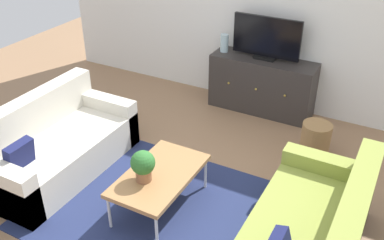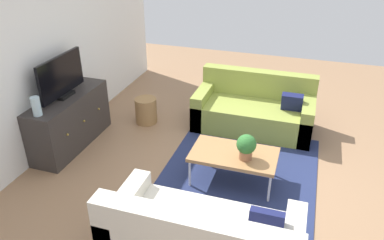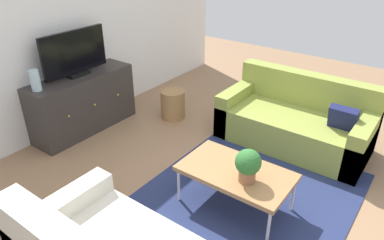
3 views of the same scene
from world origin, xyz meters
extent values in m
plane|color=#997251|center=(0.00, 0.00, 0.00)|extent=(10.00, 10.00, 0.00)
cube|color=white|center=(0.00, 2.55, 1.35)|extent=(6.40, 0.12, 2.70)
cube|color=navy|center=(0.00, -0.15, 0.01)|extent=(2.50, 1.90, 0.01)
cube|color=beige|center=(-1.35, 0.69, 0.29)|extent=(0.88, 0.18, 0.57)
cube|color=#191E4C|center=(-1.30, -0.65, 0.54)|extent=(0.15, 0.30, 0.31)
cube|color=olive|center=(1.35, -0.10, 0.21)|extent=(0.88, 1.75, 0.42)
cube|color=olive|center=(1.69, -0.10, 0.41)|extent=(0.20, 1.75, 0.82)
cube|color=olive|center=(1.35, 0.69, 0.29)|extent=(0.88, 0.18, 0.57)
cube|color=olive|center=(1.35, -0.89, 0.29)|extent=(0.88, 0.18, 0.57)
cube|color=#191E4C|center=(1.30, -0.65, 0.54)|extent=(0.18, 0.30, 0.32)
cube|color=#A37547|center=(-0.06, -0.10, 0.39)|extent=(0.60, 1.03, 0.04)
cylinder|color=silver|center=(-0.32, -0.58, 0.18)|extent=(0.03, 0.03, 0.37)
cylinder|color=silver|center=(0.20, -0.58, 0.18)|extent=(0.03, 0.03, 0.37)
cylinder|color=silver|center=(-0.32, 0.37, 0.18)|extent=(0.03, 0.03, 0.37)
cylinder|color=silver|center=(0.20, 0.37, 0.18)|extent=(0.03, 0.03, 0.37)
cylinder|color=#936042|center=(-0.13, -0.25, 0.47)|extent=(0.15, 0.15, 0.11)
sphere|color=#2D6B2D|center=(-0.13, -0.25, 0.61)|extent=(0.23, 0.23, 0.23)
cube|color=#332D2B|center=(0.09, 2.27, 0.38)|extent=(1.40, 0.44, 0.75)
sphere|color=#B79338|center=(-0.30, 2.04, 0.41)|extent=(0.03, 0.03, 0.03)
sphere|color=#B79338|center=(0.09, 2.04, 0.41)|extent=(0.03, 0.03, 0.03)
sphere|color=#B79338|center=(0.49, 2.04, 0.41)|extent=(0.03, 0.03, 0.03)
cube|color=black|center=(0.09, 2.29, 0.77)|extent=(0.28, 0.16, 0.04)
cube|color=black|center=(0.09, 2.29, 1.05)|extent=(0.90, 0.04, 0.52)
cylinder|color=silver|center=(-0.49, 2.27, 0.87)|extent=(0.11, 0.11, 0.24)
cylinder|color=#9E7547|center=(1.04, 1.54, 0.20)|extent=(0.34, 0.34, 0.40)
camera|label=1|loc=(1.80, -2.89, 2.95)|focal=40.90mm
camera|label=2|loc=(-3.83, -0.80, 2.89)|focal=35.53mm
camera|label=3|loc=(-2.45, -1.36, 2.36)|focal=33.43mm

